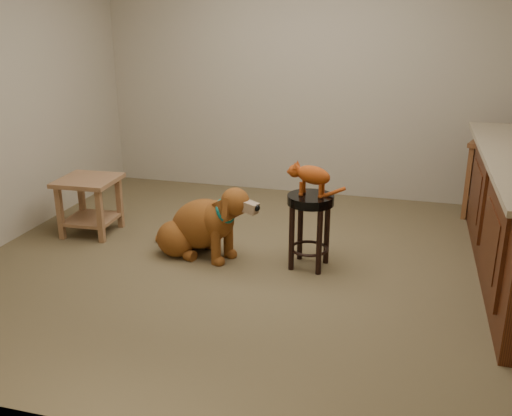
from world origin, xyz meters
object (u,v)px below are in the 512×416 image
(padded_stool, at_px, (310,216))
(wood_stool, at_px, (490,179))
(tabby_kitten, at_px, (310,176))
(side_table, at_px, (90,197))
(golden_retriever, at_px, (201,226))

(padded_stool, xyz_separation_m, wood_stool, (1.46, 1.56, -0.03))
(padded_stool, xyz_separation_m, tabby_kitten, (-0.01, 0.00, 0.32))
(padded_stool, height_order, tabby_kitten, tabby_kitten)
(side_table, distance_m, tabby_kitten, 2.06)
(padded_stool, xyz_separation_m, golden_retriever, (-0.89, -0.01, -0.16))
(padded_stool, bearing_deg, side_table, 174.72)
(wood_stool, bearing_deg, tabby_kitten, -133.31)
(wood_stool, distance_m, golden_retriever, 2.83)
(wood_stool, bearing_deg, padded_stool, -133.07)
(padded_stool, bearing_deg, tabby_kitten, 167.84)
(golden_retriever, bearing_deg, tabby_kitten, 18.21)
(side_table, xyz_separation_m, tabby_kitten, (2.01, -0.18, 0.40))
(side_table, bearing_deg, tabby_kitten, -5.25)
(tabby_kitten, bearing_deg, golden_retriever, -172.76)
(wood_stool, relative_size, tabby_kitten, 1.64)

